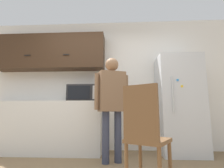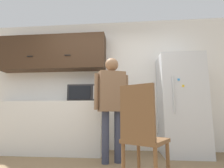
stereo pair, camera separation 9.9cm
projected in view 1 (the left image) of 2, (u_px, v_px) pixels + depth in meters
back_wall at (102, 83)px, 3.70m from camera, size 6.00×0.06×2.70m
counter at (43, 127)px, 3.27m from camera, size 2.25×0.63×0.94m
upper_cabinets at (51, 53)px, 3.65m from camera, size 2.25×0.36×0.73m
microwave at (84, 93)px, 3.26m from camera, size 0.56×0.41×0.30m
person at (112, 97)px, 2.72m from camera, size 0.52×0.35×1.60m
refrigerator at (179, 104)px, 3.18m from camera, size 0.75×0.68×1.77m
chair at (145, 131)px, 1.81m from camera, size 0.55×0.55×1.02m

